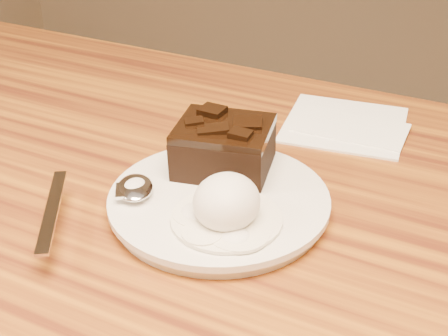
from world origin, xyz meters
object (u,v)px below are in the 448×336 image
at_px(napkin, 345,124).
at_px(brownie, 224,150).
at_px(ice_cream_scoop, 227,202).
at_px(plate, 219,203).
at_px(spoon, 135,189).

bearing_deg(napkin, brownie, -111.50).
height_order(ice_cream_scoop, napkin, ice_cream_scoop).
bearing_deg(napkin, plate, -102.87).
distance_m(plate, napkin, 0.22).
distance_m(ice_cream_scoop, spoon, 0.09).
bearing_deg(ice_cream_scoop, plate, 126.53).
relative_size(plate, ice_cream_scoop, 3.36).
bearing_deg(spoon, brownie, 24.17).
bearing_deg(plate, spoon, -155.11).
relative_size(spoon, napkin, 1.38).
height_order(ice_cream_scoop, spoon, ice_cream_scoop).
bearing_deg(brownie, plate, -68.30).
height_order(spoon, napkin, spoon).
distance_m(ice_cream_scoop, napkin, 0.25).
distance_m(brownie, napkin, 0.19).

